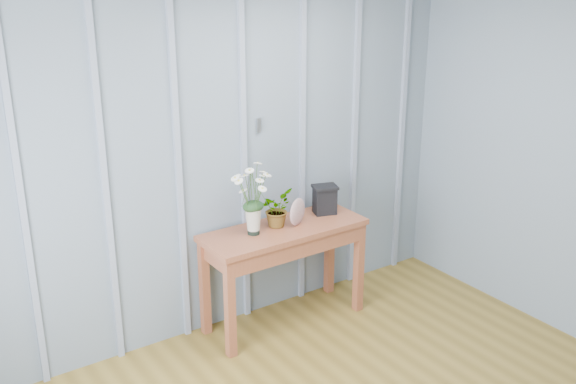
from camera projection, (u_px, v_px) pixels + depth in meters
room_shell at (335, 83)px, 3.28m from camera, size 4.00×4.50×2.50m
sideboard at (284, 242)px, 4.80m from camera, size 1.20×0.45×0.75m
daisy_vase at (253, 189)px, 4.54m from camera, size 0.37×0.28×0.53m
spider_plant at (276, 208)px, 4.75m from camera, size 0.31×0.31×0.26m
felt_disc_vessel at (297, 212)px, 4.77m from camera, size 0.20×0.14×0.20m
carved_box at (325, 199)px, 4.98m from camera, size 0.21×0.19×0.22m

